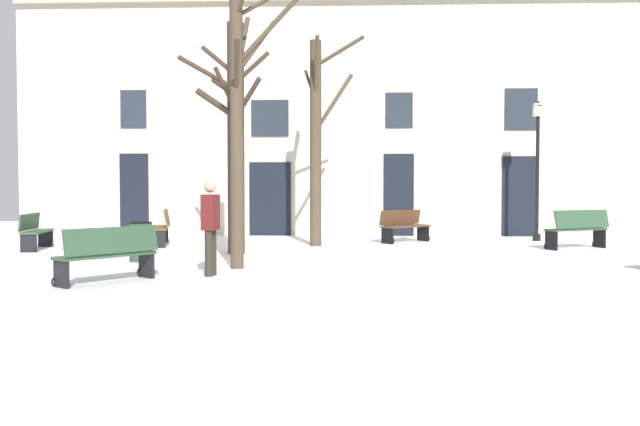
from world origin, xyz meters
TOP-DOWN VIEW (x-y plane):
  - ground_plane at (0.00, 0.00)m, footprint 31.47×31.47m
  - building_facade at (0.00, 7.75)m, footprint 19.67×0.60m
  - tree_left_of_center at (-1.40, -1.04)m, footprint 1.53×2.71m
  - tree_near_facade at (-0.19, 3.91)m, footprint 1.60×1.98m
  - tree_center at (-1.95, 1.74)m, footprint 2.04×1.54m
  - streetlamp at (5.94, 5.76)m, footprint 0.30×0.30m
  - litter_bin at (-3.63, 0.07)m, footprint 0.48×0.48m
  - bench_far_corner at (6.26, 3.25)m, footprint 1.74×1.21m
  - bench_back_to_back_left at (-3.19, -3.09)m, footprint 1.38×1.57m
  - bench_near_center_tree at (2.16, 5.11)m, footprint 1.47×1.41m
  - bench_by_litter_bin at (-7.00, 2.54)m, footprint 0.70×1.68m
  - bench_facing_shops at (-4.23, 3.90)m, footprint 0.84×1.88m
  - person_crossing_plaza at (-1.73, -2.16)m, footprint 0.27×0.41m

SIDE VIEW (x-z plane):
  - ground_plane at x=0.00m, z-range 0.00..0.00m
  - litter_bin at x=-3.63m, z-range 0.00..0.82m
  - bench_near_center_tree at x=2.16m, z-range 0.01..0.89m
  - bench_by_litter_bin at x=-7.00m, z-range 0.01..0.90m
  - bench_back_to_back_left at x=-3.19m, z-range 0.01..0.91m
  - bench_facing_shops at x=-4.23m, z-range 0.02..0.97m
  - bench_far_corner at x=6.26m, z-range 0.02..0.99m
  - person_crossing_plaza at x=-1.73m, z-range 0.09..1.74m
  - streetlamp at x=5.94m, z-range 0.43..4.36m
  - tree_center at x=-1.95m, z-range 0.14..5.38m
  - tree_near_facade at x=-0.19m, z-range 0.24..5.59m
  - tree_left_of_center at x=-1.40m, z-range 0.26..5.80m
  - building_facade at x=0.00m, z-range 0.05..7.65m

